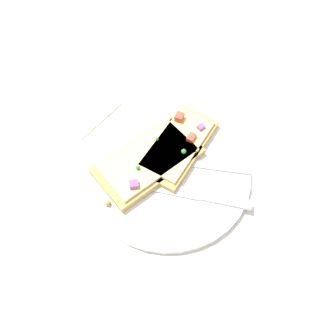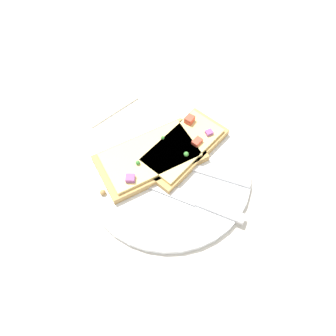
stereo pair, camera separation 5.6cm
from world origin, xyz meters
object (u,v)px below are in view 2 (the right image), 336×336
object	(u,v)px
pizza_slice_main	(150,158)
pizza_slice_corner	(183,147)
fork	(185,165)
plate	(168,173)
knife	(192,199)
napkin	(105,103)

from	to	relation	value
pizza_slice_main	pizza_slice_corner	xyz separation A→B (m)	(0.06, -0.02, 0.00)
pizza_slice_corner	pizza_slice_main	bearing A→B (deg)	-28.09
fork	pizza_slice_corner	distance (m)	0.03
plate	knife	size ratio (longest dim) A/B	1.42
fork	knife	xyz separation A→B (m)	(-0.04, -0.06, 0.00)
plate	pizza_slice_corner	size ratio (longest dim) A/B	1.62
pizza_slice_main	napkin	xyz separation A→B (m)	(0.03, 0.17, -0.02)
pizza_slice_main	napkin	world-z (taller)	pizza_slice_main
plate	napkin	world-z (taller)	plate
plate	pizza_slice_corner	bearing A→B (deg)	16.29
plate	pizza_slice_corner	xyz separation A→B (m)	(0.05, 0.01, 0.02)
pizza_slice_corner	napkin	size ratio (longest dim) A/B	1.54
napkin	pizza_slice_corner	bearing A→B (deg)	-81.26
fork	pizza_slice_main	bearing A→B (deg)	9.46
pizza_slice_main	pizza_slice_corner	size ratio (longest dim) A/B	1.13
fork	pizza_slice_corner	xyz separation A→B (m)	(0.02, 0.03, 0.01)
fork	pizza_slice_main	size ratio (longest dim) A/B	0.97
knife	pizza_slice_corner	xyz separation A→B (m)	(0.06, 0.08, 0.01)
fork	napkin	size ratio (longest dim) A/B	1.67
pizza_slice_corner	fork	bearing A→B (deg)	45.95
knife	pizza_slice_main	distance (m)	0.11
knife	napkin	bearing A→B (deg)	-29.71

